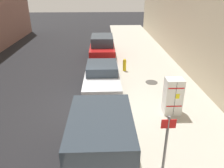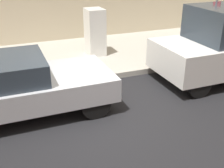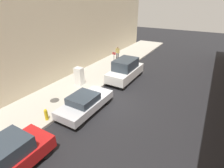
{
  "view_description": "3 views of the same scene",
  "coord_description": "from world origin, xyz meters",
  "px_view_note": "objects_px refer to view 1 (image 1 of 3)",
  "views": [
    {
      "loc": [
        -0.99,
        9.29,
        5.33
      ],
      "look_at": [
        -1.39,
        -1.0,
        0.65
      ],
      "focal_mm": 35.0,
      "sensor_mm": 36.0,
      "label": 1
    },
    {
      "loc": [
        5.3,
        -1.93,
        3.41
      ],
      "look_at": [
        0.12,
        0.13,
        0.86
      ],
      "focal_mm": 45.0,
      "sensor_mm": 36.0,
      "label": 2
    },
    {
      "loc": [
        6.04,
        -10.01,
        7.3
      ],
      "look_at": [
        -0.24,
        0.73,
        1.24
      ],
      "focal_mm": 28.0,
      "sensor_mm": 36.0,
      "label": 3
    }
  ],
  "objects_px": {
    "parked_sedan_silver": "(102,76)",
    "parked_van_white": "(101,150)",
    "street_sign_post": "(165,151)",
    "discarded_refrigerator": "(173,96)",
    "fire_hydrant": "(125,65)",
    "parked_suv_red": "(102,46)"
  },
  "relations": [
    {
      "from": "parked_van_white",
      "to": "discarded_refrigerator",
      "type": "bearing_deg",
      "value": -132.62
    },
    {
      "from": "parked_suv_red",
      "to": "parked_sedan_silver",
      "type": "xyz_separation_m",
      "value": [
        -0.0,
        5.84,
        -0.15
      ]
    },
    {
      "from": "street_sign_post",
      "to": "parked_van_white",
      "type": "xyz_separation_m",
      "value": [
        1.63,
        -0.6,
        -0.44
      ]
    },
    {
      "from": "parked_suv_red",
      "to": "parked_sedan_silver",
      "type": "distance_m",
      "value": 5.84
    },
    {
      "from": "fire_hydrant",
      "to": "parked_suv_red",
      "type": "distance_m",
      "value": 3.91
    },
    {
      "from": "street_sign_post",
      "to": "parked_sedan_silver",
      "type": "xyz_separation_m",
      "value": [
        1.63,
        -6.93,
        -0.77
      ]
    },
    {
      "from": "discarded_refrigerator",
      "to": "fire_hydrant",
      "type": "height_order",
      "value": "discarded_refrigerator"
    },
    {
      "from": "fire_hydrant",
      "to": "parked_van_white",
      "type": "height_order",
      "value": "parked_van_white"
    },
    {
      "from": "parked_sedan_silver",
      "to": "parked_van_white",
      "type": "distance_m",
      "value": 6.34
    },
    {
      "from": "discarded_refrigerator",
      "to": "parked_suv_red",
      "type": "height_order",
      "value": "discarded_refrigerator"
    },
    {
      "from": "discarded_refrigerator",
      "to": "parked_van_white",
      "type": "relative_size",
      "value": 0.34
    },
    {
      "from": "street_sign_post",
      "to": "discarded_refrigerator",
      "type": "bearing_deg",
      "value": -110.01
    },
    {
      "from": "street_sign_post",
      "to": "fire_hydrant",
      "type": "distance_m",
      "value": 9.2
    },
    {
      "from": "parked_sedan_silver",
      "to": "parked_van_white",
      "type": "bearing_deg",
      "value": 90.0
    },
    {
      "from": "discarded_refrigerator",
      "to": "parked_van_white",
      "type": "xyz_separation_m",
      "value": [
        3.05,
        3.31,
        0.08
      ]
    },
    {
      "from": "discarded_refrigerator",
      "to": "parked_suv_red",
      "type": "relative_size",
      "value": 0.36
    },
    {
      "from": "fire_hydrant",
      "to": "parked_suv_red",
      "type": "relative_size",
      "value": 0.18
    },
    {
      "from": "fire_hydrant",
      "to": "parked_van_white",
      "type": "distance_m",
      "value": 8.7
    },
    {
      "from": "fire_hydrant",
      "to": "parked_sedan_silver",
      "type": "height_order",
      "value": "parked_sedan_silver"
    },
    {
      "from": "fire_hydrant",
      "to": "parked_sedan_silver",
      "type": "xyz_separation_m",
      "value": [
        1.46,
        2.22,
        0.14
      ]
    },
    {
      "from": "fire_hydrant",
      "to": "parked_sedan_silver",
      "type": "relative_size",
      "value": 0.18
    },
    {
      "from": "street_sign_post",
      "to": "parked_van_white",
      "type": "height_order",
      "value": "street_sign_post"
    }
  ]
}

